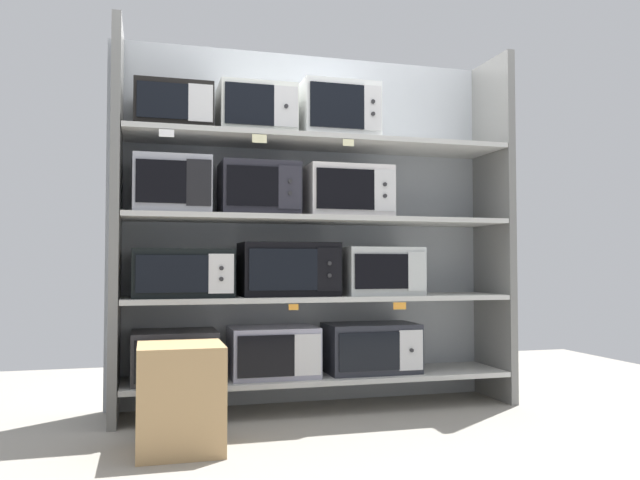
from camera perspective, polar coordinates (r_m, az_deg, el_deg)
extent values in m
cube|color=gray|center=(3.08, 5.17, -18.83)|extent=(6.33, 6.00, 0.02)
cube|color=#9EA3A8|center=(4.16, -0.91, 1.18)|extent=(2.53, 0.04, 2.24)
cube|color=slate|center=(3.78, -17.73, 1.64)|extent=(0.05, 0.46, 2.24)
cube|color=slate|center=(4.38, 15.24, 1.09)|extent=(0.05, 0.46, 2.24)
cube|color=beige|center=(3.97, 0.00, -12.11)|extent=(2.33, 0.46, 0.03)
cube|color=#312F31|center=(3.81, -12.86, -10.04)|extent=(0.48, 0.37, 0.29)
cube|color=black|center=(3.62, -13.69, -10.45)|extent=(0.32, 0.01, 0.23)
cube|color=black|center=(3.63, -10.10, -10.45)|extent=(0.13, 0.01, 0.23)
cylinder|color=#262628|center=(3.63, -10.09, -10.96)|extent=(0.02, 0.01, 0.02)
cylinder|color=#262628|center=(3.62, -10.08, -9.97)|extent=(0.02, 0.01, 0.02)
cube|color=#9C9BAF|center=(3.88, -4.21, -9.90)|extent=(0.52, 0.34, 0.30)
cube|color=black|center=(3.69, -4.81, -10.28)|extent=(0.33, 0.01, 0.24)
cube|color=silver|center=(3.74, -1.10, -10.18)|extent=(0.16, 0.01, 0.24)
cube|color=#272931|center=(4.04, 4.56, -9.54)|extent=(0.56, 0.33, 0.30)
cube|color=black|center=(3.85, 4.45, -9.89)|extent=(0.38, 0.01, 0.23)
cube|color=silver|center=(3.95, 8.11, -9.69)|extent=(0.15, 0.01, 0.24)
cylinder|color=#262628|center=(3.94, 8.17, -9.70)|extent=(0.02, 0.01, 0.02)
cube|color=beige|center=(3.91, 0.00, -5.19)|extent=(2.33, 0.46, 0.03)
cube|color=black|center=(3.78, -12.14, -2.92)|extent=(0.56, 0.37, 0.28)
cube|color=black|center=(3.58, -13.01, -2.95)|extent=(0.39, 0.01, 0.21)
cube|color=silver|center=(3.60, -8.80, -2.97)|extent=(0.14, 0.01, 0.22)
cylinder|color=#262628|center=(3.60, -8.79, -3.46)|extent=(0.02, 0.01, 0.02)
cylinder|color=#262628|center=(3.59, -8.78, -2.49)|extent=(0.02, 0.01, 0.02)
cube|color=black|center=(3.86, -2.85, -2.62)|extent=(0.58, 0.34, 0.32)
cube|color=black|center=(3.67, -3.26, -2.64)|extent=(0.40, 0.01, 0.24)
cube|color=black|center=(3.74, 0.81, -2.64)|extent=(0.14, 0.01, 0.26)
cylinder|color=#262628|center=(3.73, 0.85, -3.18)|extent=(0.02, 0.01, 0.02)
cylinder|color=#262628|center=(3.73, 0.85, -2.10)|extent=(0.02, 0.01, 0.02)
cube|color=#B6BBB9|center=(4.02, 5.28, -2.78)|extent=(0.48, 0.37, 0.30)
cube|color=black|center=(3.83, 5.53, -2.80)|extent=(0.34, 0.01, 0.21)
cube|color=#B6BBB9|center=(3.91, 8.62, -2.77)|extent=(0.12, 0.01, 0.24)
cube|color=orange|center=(3.63, -2.37, -5.99)|extent=(0.06, 0.00, 0.03)
cube|color=orange|center=(3.83, 7.12, -5.85)|extent=(0.08, 0.00, 0.04)
cube|color=beige|center=(3.92, 0.00, 1.81)|extent=(2.33, 0.46, 0.03)
cube|color=#9C9EA7|center=(3.80, -13.09, 4.67)|extent=(0.43, 0.42, 0.32)
cube|color=black|center=(3.58, -13.97, 5.09)|extent=(0.27, 0.01, 0.24)
cube|color=black|center=(3.60, -10.74, 5.04)|extent=(0.14, 0.01, 0.26)
cube|color=#282730|center=(3.85, -5.49, 4.48)|extent=(0.46, 0.33, 0.32)
cube|color=black|center=(3.67, -6.01, 4.81)|extent=(0.30, 0.01, 0.23)
cube|color=#282730|center=(3.71, -2.71, 4.72)|extent=(0.14, 0.01, 0.25)
cylinder|color=#262628|center=(3.70, -2.68, 4.21)|extent=(0.02, 0.01, 0.02)
cylinder|color=#262628|center=(3.71, -2.68, 5.27)|extent=(0.02, 0.01, 0.02)
cube|color=white|center=(3.98, 2.41, 4.26)|extent=(0.52, 0.33, 0.32)
cube|color=black|center=(3.80, 2.31, 4.57)|extent=(0.36, 0.01, 0.24)
cube|color=silver|center=(3.88, 5.76, 4.43)|extent=(0.13, 0.01, 0.25)
cylinder|color=#262628|center=(3.87, 5.81, 3.94)|extent=(0.02, 0.01, 0.02)
cylinder|color=#262628|center=(3.88, 5.81, 4.96)|extent=(0.02, 0.01, 0.02)
cube|color=beige|center=(3.98, 0.00, 8.70)|extent=(2.33, 0.46, 0.03)
cube|color=black|center=(3.88, -12.97, 11.25)|extent=(0.44, 0.39, 0.26)
cube|color=black|center=(3.68, -13.85, 12.00)|extent=(0.28, 0.01, 0.20)
cube|color=silver|center=(3.69, -10.59, 11.93)|extent=(0.13, 0.01, 0.21)
cube|color=silver|center=(3.93, -5.74, 11.29)|extent=(0.45, 0.34, 0.30)
cube|color=black|center=(3.75, -6.29, 11.96)|extent=(0.28, 0.01, 0.24)
cube|color=silver|center=(3.79, -3.06, 11.80)|extent=(0.14, 0.01, 0.24)
cylinder|color=#262628|center=(3.78, -3.03, 11.83)|extent=(0.02, 0.01, 0.02)
cube|color=silver|center=(4.05, 1.42, 11.18)|extent=(0.47, 0.38, 0.34)
cube|color=black|center=(3.85, 1.56, 11.89)|extent=(0.33, 0.01, 0.26)
cube|color=silver|center=(3.92, 4.70, 11.64)|extent=(0.11, 0.01, 0.27)
cylinder|color=#262628|center=(3.90, 4.75, 11.14)|extent=(0.02, 0.01, 0.02)
cylinder|color=#262628|center=(3.92, 4.75, 12.20)|extent=(0.02, 0.01, 0.02)
cube|color=white|center=(3.61, -13.52, 9.25)|extent=(0.08, 0.00, 0.04)
cube|color=beige|center=(3.66, -5.41, 8.99)|extent=(0.08, 0.00, 0.05)
cube|color=beige|center=(3.78, 2.55, 8.67)|extent=(0.07, 0.00, 0.04)
cube|color=tan|center=(3.16, -12.36, -13.52)|extent=(0.40, 0.40, 0.50)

